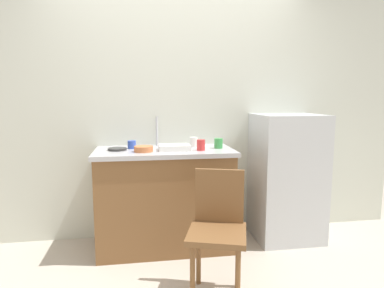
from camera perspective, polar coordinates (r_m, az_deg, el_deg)
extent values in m
plane|color=#BCB2A3|center=(2.80, -0.48, -22.33)|extent=(8.00, 8.00, 0.00)
cube|color=silver|center=(3.41, -3.00, 4.86)|extent=(4.80, 0.10, 2.45)
cube|color=brown|center=(3.20, -4.64, -9.59)|extent=(1.22, 0.60, 0.90)
cube|color=#B7B7BC|center=(3.09, -4.73, -1.26)|extent=(1.26, 0.64, 0.04)
cylinder|color=#B7B7BC|center=(3.31, -6.02, 2.22)|extent=(0.02, 0.02, 0.29)
cube|color=silver|center=(3.47, 15.86, -5.46)|extent=(0.63, 0.56, 1.25)
cylinder|color=brown|center=(2.40, 0.09, -21.67)|extent=(0.04, 0.04, 0.45)
cylinder|color=brown|center=(2.38, 7.81, -22.03)|extent=(0.04, 0.04, 0.45)
cylinder|color=brown|center=(2.66, 1.12, -18.50)|extent=(0.04, 0.04, 0.45)
cylinder|color=brown|center=(2.64, 7.94, -18.79)|extent=(0.04, 0.04, 0.45)
cube|color=brown|center=(2.41, 4.31, -15.06)|extent=(0.50, 0.50, 0.04)
cube|color=brown|center=(2.51, 4.70, -8.79)|extent=(0.35, 0.14, 0.40)
cube|color=white|center=(3.02, -3.04, -0.59)|extent=(0.28, 0.20, 0.05)
cylinder|color=#C67042|center=(2.96, -8.28, -0.84)|extent=(0.17, 0.17, 0.05)
cylinder|color=#2D2D2D|center=(3.09, -12.65, -0.86)|extent=(0.17, 0.17, 0.02)
cylinder|color=red|center=(3.00, 1.53, -0.18)|extent=(0.07, 0.07, 0.10)
cylinder|color=white|center=(3.22, 0.28, 0.35)|extent=(0.08, 0.08, 0.09)
cylinder|color=blue|center=(3.16, -10.24, -0.11)|extent=(0.08, 0.08, 0.07)
cylinder|color=green|center=(3.14, 4.53, 0.12)|extent=(0.08, 0.08, 0.09)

